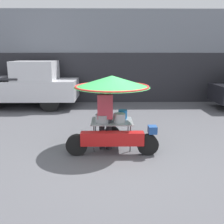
# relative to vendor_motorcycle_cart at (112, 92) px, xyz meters

# --- Properties ---
(ground_plane) EXTENTS (36.00, 36.00, 0.00)m
(ground_plane) POSITION_rel_vendor_motorcycle_cart_xyz_m (0.11, -0.60, -1.46)
(ground_plane) COLOR #56565B
(shopfront_building) EXTENTS (28.00, 2.06, 4.41)m
(shopfront_building) POSITION_rel_vendor_motorcycle_cart_xyz_m (0.11, 7.12, 0.73)
(shopfront_building) COLOR gray
(shopfront_building) RESTS_ON ground
(vendor_motorcycle_cart) EXTENTS (2.24, 1.93, 1.87)m
(vendor_motorcycle_cart) POSITION_rel_vendor_motorcycle_cart_xyz_m (0.00, 0.00, 0.00)
(vendor_motorcycle_cart) COLOR black
(vendor_motorcycle_cart) RESTS_ON ground
(vendor_person) EXTENTS (0.38, 0.22, 1.65)m
(vendor_person) POSITION_rel_vendor_motorcycle_cart_xyz_m (-0.18, -0.12, -0.53)
(vendor_person) COLOR #2D2D33
(vendor_person) RESTS_ON ground
(pickup_truck) EXTENTS (5.21, 1.82, 2.07)m
(pickup_truck) POSITION_rel_vendor_motorcycle_cart_xyz_m (-3.98, 4.88, -0.46)
(pickup_truck) COLOR black
(pickup_truck) RESTS_ON ground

